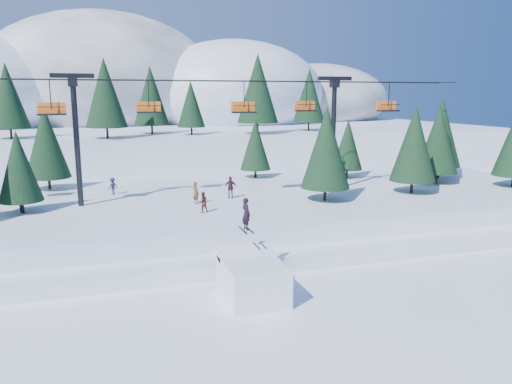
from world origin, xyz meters
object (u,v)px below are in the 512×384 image
object	(u,v)px
chairlift	(209,117)
jump_kicker	(252,278)
banner_near	(339,258)
banner_far	(353,251)

from	to	relation	value
chairlift	jump_kicker	bearing A→B (deg)	-94.54
chairlift	banner_near	world-z (taller)	chairlift
banner_near	banner_far	xyz separation A→B (m)	(1.59, 0.98, 0.00)
chairlift	banner_far	bearing A→B (deg)	-57.88
banner_far	jump_kicker	bearing A→B (deg)	-153.18
jump_kicker	chairlift	distance (m)	18.13
jump_kicker	banner_far	xyz separation A→B (m)	(8.68, 4.39, -0.67)
banner_near	banner_far	distance (m)	1.87
chairlift	banner_near	size ratio (longest dim) A/B	16.08
jump_kicker	banner_near	bearing A→B (deg)	25.64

